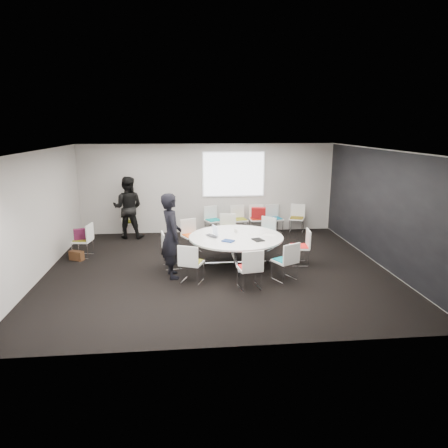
{
  "coord_description": "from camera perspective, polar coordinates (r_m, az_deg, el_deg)",
  "views": [
    {
      "loc": [
        -0.71,
        -9.01,
        3.33
      ],
      "look_at": [
        0.2,
        0.4,
        1.0
      ],
      "focal_mm": 32.0,
      "sensor_mm": 36.0,
      "label": 1
    }
  ],
  "objects": [
    {
      "name": "conference_table",
      "position": [
        9.73,
        1.72,
        -2.79
      ],
      "size": [
        2.28,
        2.28,
        0.73
      ],
      "color": "silver",
      "rests_on": "ground"
    },
    {
      "name": "papers_front",
      "position": [
        9.82,
        6.45,
        -1.59
      ],
      "size": [
        0.36,
        0.33,
        0.0
      ],
      "primitive_type": "cube",
      "rotation": [
        0.0,
        0.0,
        -0.48
      ],
      "color": "white",
      "rests_on": "conference_table"
    },
    {
      "name": "chair_ring_a",
      "position": [
        10.01,
        10.75,
        -4.17
      ],
      "size": [
        0.5,
        0.51,
        0.88
      ],
      "rotation": [
        0.0,
        0.0,
        1.46
      ],
      "color": "silver",
      "rests_on": "ground"
    },
    {
      "name": "chair_spare_left",
      "position": [
        11.0,
        -19.42,
        -3.08
      ],
      "size": [
        0.51,
        0.52,
        0.88
      ],
      "rotation": [
        0.0,
        0.0,
        1.42
      ],
      "color": "silver",
      "rests_on": "ground"
    },
    {
      "name": "chair_ring_f",
      "position": [
        8.76,
        -4.66,
        -6.62
      ],
      "size": [
        0.6,
        0.59,
        0.88
      ],
      "rotation": [
        0.0,
        0.0,
        5.89
      ],
      "color": "silver",
      "rests_on": "ground"
    },
    {
      "name": "red_jacket",
      "position": [
        12.44,
        4.95,
        1.58
      ],
      "size": [
        0.46,
        0.24,
        0.36
      ],
      "primitive_type": "cube",
      "rotation": [
        0.17,
        0.0,
        -0.2
      ],
      "color": "#A81417",
      "rests_on": "chair_back_c"
    },
    {
      "name": "chair_back_a",
      "position": [
        12.54,
        -1.52,
        -0.26
      ],
      "size": [
        0.6,
        0.6,
        0.88
      ],
      "rotation": [
        0.0,
        0.0,
        3.56
      ],
      "color": "silver",
      "rests_on": "ground"
    },
    {
      "name": "chair_ring_b",
      "position": [
        11.1,
        5.86,
        -2.2
      ],
      "size": [
        0.64,
        0.64,
        0.88
      ],
      "rotation": [
        0.0,
        0.0,
        2.4
      ],
      "color": "silver",
      "rests_on": "ground"
    },
    {
      "name": "chair_back_e",
      "position": [
        13.03,
        10.32,
        0.06
      ],
      "size": [
        0.6,
        0.59,
        0.88
      ],
      "rotation": [
        0.0,
        0.0,
        2.75
      ],
      "color": "silver",
      "rests_on": "ground"
    },
    {
      "name": "notebook_black",
      "position": [
        9.37,
        4.88,
        -2.26
      ],
      "size": [
        0.3,
        0.35,
        0.02
      ],
      "primitive_type": "cube",
      "rotation": [
        0.0,
        0.0,
        0.31
      ],
      "color": "black",
      "rests_on": "conference_table"
    },
    {
      "name": "chair_back_b",
      "position": [
        12.65,
        2.18,
        -0.14
      ],
      "size": [
        0.54,
        0.53,
        0.88
      ],
      "rotation": [
        0.0,
        0.0,
        3.34
      ],
      "color": "silver",
      "rests_on": "ground"
    },
    {
      "name": "phone",
      "position": [
        9.29,
        4.85,
        -2.43
      ],
      "size": [
        0.15,
        0.11,
        0.01
      ],
      "primitive_type": "cube",
      "rotation": [
        0.0,
        0.0,
        0.29
      ],
      "color": "black",
      "rests_on": "conference_table"
    },
    {
      "name": "chair_back_d",
      "position": [
        12.85,
        7.18,
        -0.02
      ],
      "size": [
        0.55,
        0.54,
        0.88
      ],
      "rotation": [
        0.0,
        0.0,
        3.37
      ],
      "color": "silver",
      "rests_on": "ground"
    },
    {
      "name": "chair_ring_h",
      "position": [
        8.96,
        8.71,
        -6.26
      ],
      "size": [
        0.61,
        0.61,
        0.88
      ],
      "rotation": [
        0.0,
        0.0,
        6.75
      ],
      "color": "silver",
      "rests_on": "ground"
    },
    {
      "name": "chair_back_c",
      "position": [
        12.75,
        4.73,
        -0.07
      ],
      "size": [
        0.47,
        0.46,
        0.88
      ],
      "rotation": [
        0.0,
        0.0,
        3.16
      ],
      "color": "silver",
      "rests_on": "ground"
    },
    {
      "name": "chair_person_back",
      "position": [
        12.68,
        -13.31,
        -0.48
      ],
      "size": [
        0.55,
        0.54,
        0.88
      ],
      "rotation": [
        0.0,
        0.0,
        3.38
      ],
      "color": "silver",
      "rests_on": "ground"
    },
    {
      "name": "person_main",
      "position": [
        8.94,
        -7.52,
        -1.66
      ],
      "size": [
        0.6,
        0.78,
        1.92
      ],
      "primitive_type": "imported",
      "rotation": [
        0.0,
        0.0,
        1.8
      ],
      "color": "black",
      "rests_on": "ground"
    },
    {
      "name": "chair_ring_c",
      "position": [
        11.42,
        0.56,
        -1.68
      ],
      "size": [
        0.5,
        0.49,
        0.88
      ],
      "rotation": [
        0.0,
        0.0,
        3.04
      ],
      "color": "silver",
      "rests_on": "ground"
    },
    {
      "name": "laptop_lid",
      "position": [
        9.72,
        -1.29,
        -0.88
      ],
      "size": [
        0.11,
        0.29,
        0.22
      ],
      "primitive_type": "cube",
      "rotation": [
        0.0,
        0.0,
        1.89
      ],
      "color": "silver",
      "rests_on": "conference_table"
    },
    {
      "name": "person_back",
      "position": [
        12.37,
        -13.57,
        2.31
      ],
      "size": [
        0.99,
        0.81,
        1.88
      ],
      "primitive_type": "imported",
      "rotation": [
        0.0,
        0.0,
        3.02
      ],
      "color": "black",
      "rests_on": "ground"
    },
    {
      "name": "papers_right",
      "position": [
        9.89,
        4.63,
        -1.43
      ],
      "size": [
        0.37,
        0.34,
        0.0
      ],
      "primitive_type": "cube",
      "rotation": [
        0.0,
        0.0,
        0.57
      ],
      "color": "white",
      "rests_on": "conference_table"
    },
    {
      "name": "chair_ring_g",
      "position": [
        8.42,
        3.68,
        -7.45
      ],
      "size": [
        0.53,
        0.52,
        0.88
      ],
      "rotation": [
        0.0,
        0.0,
        6.45
      ],
      "color": "silver",
      "rests_on": "ground"
    },
    {
      "name": "room_shell",
      "position": [
        9.25,
        -0.41,
        1.8
      ],
      "size": [
        8.08,
        7.08,
        2.88
      ],
      "color": "black",
      "rests_on": "ground"
    },
    {
      "name": "projection_screen",
      "position": [
        12.65,
        1.39,
        7.12
      ],
      "size": [
        1.9,
        0.03,
        1.35
      ],
      "primitive_type": "cube",
      "color": "white",
      "rests_on": "room_shell"
    },
    {
      "name": "brown_bag",
      "position": [
        10.85,
        -20.31,
        -4.26
      ],
      "size": [
        0.39,
        0.29,
        0.24
      ],
      "primitive_type": "cube",
      "rotation": [
        0.0,
        0.0,
        -0.42
      ],
      "color": "#452916",
      "rests_on": "ground"
    },
    {
      "name": "tablet_folio",
      "position": [
        9.24,
        0.6,
        -2.42
      ],
      "size": [
        0.33,
        0.31,
        0.03
      ],
      "primitive_type": "cube",
      "rotation": [
        0.0,
        0.0,
        -0.62
      ],
      "color": "navy",
      "rests_on": "conference_table"
    },
    {
      "name": "chair_ring_e",
      "position": [
        9.7,
        -7.47,
        -4.63
      ],
      "size": [
        0.52,
        0.53,
        0.88
      ],
      "rotation": [
        0.0,
        0.0,
        4.88
      ],
      "color": "silver",
      "rests_on": "ground"
    },
    {
      "name": "cup",
      "position": [
        10.0,
        1.69,
        -0.96
      ],
      "size": [
        0.08,
        0.08,
        0.09
      ],
      "primitive_type": "cylinder",
      "color": "white",
      "rests_on": "conference_table"
    },
    {
      "name": "chair_ring_d",
      "position": [
        10.84,
        -4.65,
        -2.57
      ],
      "size": [
        0.61,
        0.6,
        0.88
      ],
      "rotation": [
        0.0,
        0.0,
        3.58
      ],
      "color": "silver",
      "rests_on": "ground"
    },
    {
      "name": "maroon_bag",
      "position": [
        10.92,
        -19.64,
        -1.35
      ],
      "size": [
        0.42,
        0.25,
        0.28
      ],
      "primitive_type": "cube",
      "rotation": [
        0.0,
        0.0,
        0.3
      ],
      "color": "#511532",
      "rests_on": "chair_spare_left"
    },
    {
      "name": "laptop",
      "position": [
        9.67,
        -1.51,
        -1.68
      ],
      "size": [
        0.38,
        0.42,
        0.03
      ],
      "primitive_type": "imported",
      "rotation": [
        0.0,
        0.0,
        2.14
      ],
      "color": "#333338",
      "rests_on": "conference_table"
    }
  ]
}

